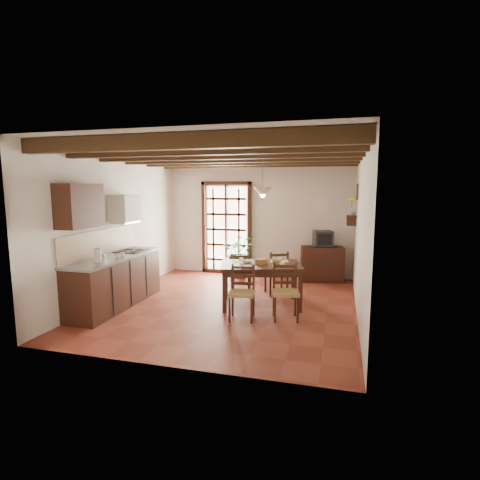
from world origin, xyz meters
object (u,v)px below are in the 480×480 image
(chair_near_right, at_px, (285,302))
(potted_plant, at_px, (239,254))
(chair_near_left, at_px, (242,303))
(chair_far_left, at_px, (241,281))
(chair_far_right, at_px, (276,280))
(crt_tv, at_px, (323,238))
(pendant_lamp, at_px, (263,191))
(dining_table, at_px, (261,269))
(sideboard, at_px, (322,264))
(kitchen_counter, at_px, (116,280))

(chair_near_right, distance_m, potted_plant, 3.02)
(chair_near_left, relative_size, chair_far_left, 1.04)
(chair_far_right, relative_size, crt_tv, 1.81)
(potted_plant, relative_size, pendant_lamp, 2.60)
(dining_table, height_order, chair_far_right, chair_far_right)
(dining_table, relative_size, chair_near_right, 1.78)
(chair_far_right, relative_size, sideboard, 0.94)
(chair_far_right, distance_m, sideboard, 1.56)
(pendant_lamp, bearing_deg, chair_near_right, -52.76)
(kitchen_counter, distance_m, potted_plant, 3.15)
(sideboard, bearing_deg, chair_near_right, -110.80)
(dining_table, bearing_deg, kitchen_counter, -179.58)
(chair_near_left, relative_size, chair_far_right, 1.00)
(chair_far_left, bearing_deg, kitchen_counter, 24.51)
(sideboard, distance_m, pendant_lamp, 2.79)
(sideboard, bearing_deg, potted_plant, 171.63)
(chair_far_left, height_order, sideboard, chair_far_left)
(chair_far_right, bearing_deg, chair_near_right, 76.77)
(kitchen_counter, relative_size, sideboard, 2.38)
(potted_plant, bearing_deg, dining_table, -64.71)
(chair_near_left, relative_size, chair_near_right, 0.98)
(dining_table, bearing_deg, chair_far_left, 116.11)
(chair_near_left, xyz_separation_m, sideboard, (1.13, 2.90, 0.12))
(kitchen_counter, height_order, dining_table, kitchen_counter)
(chair_near_right, bearing_deg, chair_far_right, 91.90)
(kitchen_counter, xyz_separation_m, crt_tv, (3.51, 2.82, 0.52))
(crt_tv, bearing_deg, potted_plant, 167.24)
(chair_near_right, bearing_deg, chair_near_left, -177.97)
(chair_near_left, relative_size, potted_plant, 0.40)
(chair_near_right, bearing_deg, sideboard, 67.18)
(kitchen_counter, xyz_separation_m, potted_plant, (1.58, 2.72, 0.10))
(chair_near_right, bearing_deg, potted_plant, 106.16)
(dining_table, xyz_separation_m, chair_far_left, (-0.54, 0.61, -0.40))
(chair_far_left, xyz_separation_m, crt_tv, (1.52, 1.49, 0.72))
(kitchen_counter, bearing_deg, chair_near_left, -1.87)
(pendant_lamp, bearing_deg, chair_near_left, -99.32)
(kitchen_counter, height_order, potted_plant, potted_plant)
(pendant_lamp, bearing_deg, dining_table, -90.00)
(chair_near_left, height_order, sideboard, chair_near_left)
(chair_near_right, relative_size, potted_plant, 0.41)
(chair_near_right, xyz_separation_m, crt_tv, (0.45, 2.71, 0.71))
(crt_tv, bearing_deg, chair_near_left, -126.99)
(chair_near_right, relative_size, sideboard, 0.96)
(dining_table, height_order, chair_far_left, chair_far_left)
(crt_tv, bearing_deg, dining_table, -130.76)
(chair_near_left, height_order, chair_far_left, chair_near_left)
(chair_far_left, distance_m, chair_far_right, 0.72)
(crt_tv, distance_m, pendant_lamp, 2.48)
(potted_plant, bearing_deg, sideboard, 3.06)
(sideboard, bearing_deg, chair_far_right, -133.87)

